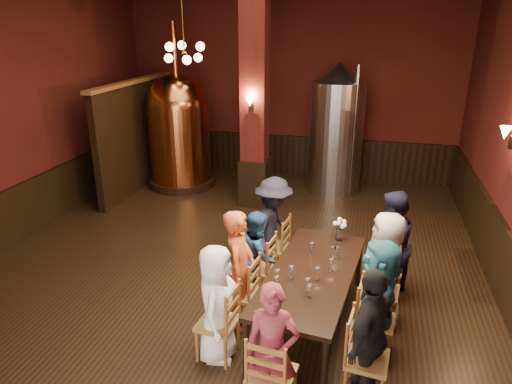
% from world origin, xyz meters
% --- Properties ---
extents(room, '(10.00, 10.02, 4.50)m').
position_xyz_m(room, '(0.00, 0.00, 2.25)').
color(room, black).
rests_on(room, ground).
extents(wainscot_right, '(0.08, 9.90, 1.00)m').
position_xyz_m(wainscot_right, '(3.96, 0.00, 0.50)').
color(wainscot_right, black).
rests_on(wainscot_right, ground).
extents(wainscot_back, '(7.90, 0.08, 1.00)m').
position_xyz_m(wainscot_back, '(0.00, 4.96, 0.50)').
color(wainscot_back, black).
rests_on(wainscot_back, ground).
extents(wainscot_left, '(0.08, 9.90, 1.00)m').
position_xyz_m(wainscot_left, '(-3.96, 0.00, 0.50)').
color(wainscot_left, black).
rests_on(wainscot_left, ground).
extents(column, '(0.58, 0.58, 4.50)m').
position_xyz_m(column, '(-0.30, 2.80, 2.25)').
color(column, '#49140F').
rests_on(column, ground).
extents(partition, '(0.22, 3.50, 2.40)m').
position_xyz_m(partition, '(-3.20, 3.20, 1.20)').
color(partition, black).
rests_on(partition, ground).
extents(pendant_cluster, '(0.90, 0.90, 1.70)m').
position_xyz_m(pendant_cluster, '(-1.80, 2.90, 3.10)').
color(pendant_cluster, '#A57226').
rests_on(pendant_cluster, room).
extents(sconce_wall, '(0.20, 0.20, 0.36)m').
position_xyz_m(sconce_wall, '(3.90, 0.80, 2.20)').
color(sconce_wall, black).
rests_on(sconce_wall, room).
extents(sconce_column, '(0.20, 0.20, 0.36)m').
position_xyz_m(sconce_column, '(-0.30, 2.50, 2.20)').
color(sconce_column, black).
rests_on(sconce_column, column).
extents(dining_table, '(1.26, 2.50, 0.75)m').
position_xyz_m(dining_table, '(1.43, -1.04, 0.69)').
color(dining_table, black).
rests_on(dining_table, ground).
extents(chair_0, '(0.51, 0.51, 0.92)m').
position_xyz_m(chair_0, '(0.47, -1.93, 0.46)').
color(chair_0, '#976226').
rests_on(chair_0, ground).
extents(person_0, '(0.51, 0.73, 1.43)m').
position_xyz_m(person_0, '(0.47, -1.93, 0.71)').
color(person_0, white).
rests_on(person_0, ground).
extents(chair_1, '(0.51, 0.51, 0.92)m').
position_xyz_m(chair_1, '(0.54, -1.27, 0.46)').
color(chair_1, '#976226').
rests_on(chair_1, ground).
extents(person_1, '(0.41, 0.60, 1.58)m').
position_xyz_m(person_1, '(0.54, -1.27, 0.79)').
color(person_1, '#C94E22').
rests_on(person_1, ground).
extents(chair_2, '(0.51, 0.51, 0.92)m').
position_xyz_m(chair_2, '(0.62, -0.61, 0.46)').
color(chair_2, '#976226').
rests_on(chair_2, ground).
extents(person_2, '(0.46, 0.69, 1.31)m').
position_xyz_m(person_2, '(0.62, -0.61, 0.65)').
color(person_2, navy).
rests_on(person_2, ground).
extents(chair_3, '(0.51, 0.51, 0.92)m').
position_xyz_m(chair_3, '(0.69, 0.05, 0.46)').
color(chair_3, '#976226').
rests_on(chair_3, ground).
extents(person_3, '(0.72, 1.09, 1.57)m').
position_xyz_m(person_3, '(0.69, 0.05, 0.79)').
color(person_3, black).
rests_on(person_3, ground).
extents(chair_4, '(0.51, 0.51, 0.92)m').
position_xyz_m(chair_4, '(2.16, -2.13, 0.46)').
color(chair_4, '#976226').
rests_on(chair_4, ground).
extents(person_4, '(0.69, 0.96, 1.51)m').
position_xyz_m(person_4, '(2.16, -2.13, 0.75)').
color(person_4, black).
rests_on(person_4, ground).
extents(chair_5, '(0.51, 0.51, 0.92)m').
position_xyz_m(chair_5, '(2.23, -1.46, 0.46)').
color(chair_5, '#976226').
rests_on(chair_5, ground).
extents(person_5, '(0.51, 1.41, 1.50)m').
position_xyz_m(person_5, '(2.23, -1.46, 0.75)').
color(person_5, teal).
rests_on(person_5, ground).
extents(chair_6, '(0.51, 0.51, 0.92)m').
position_xyz_m(chair_6, '(2.31, -0.80, 0.46)').
color(chair_6, '#976226').
rests_on(chair_6, ground).
extents(person_6, '(0.59, 0.82, 1.55)m').
position_xyz_m(person_6, '(2.31, -0.80, 0.77)').
color(person_6, beige).
rests_on(person_6, ground).
extents(chair_7, '(0.51, 0.51, 0.92)m').
position_xyz_m(chair_7, '(2.38, -0.14, 0.46)').
color(chair_7, '#976226').
rests_on(chair_7, ground).
extents(person_7, '(0.68, 0.86, 1.58)m').
position_xyz_m(person_7, '(2.38, -0.14, 0.79)').
color(person_7, black).
rests_on(person_7, ground).
extents(chair_8, '(0.51, 0.51, 0.92)m').
position_xyz_m(chair_8, '(1.25, -2.58, 0.46)').
color(chair_8, '#976226').
rests_on(chair_8, ground).
extents(person_8, '(0.56, 0.39, 1.45)m').
position_xyz_m(person_8, '(1.25, -2.58, 0.72)').
color(person_8, maroon).
rests_on(person_8, ground).
extents(copper_kettle, '(1.68, 1.68, 3.70)m').
position_xyz_m(copper_kettle, '(-2.29, 3.53, 1.35)').
color(copper_kettle, black).
rests_on(copper_kettle, ground).
extents(steel_vessel, '(1.42, 1.42, 2.88)m').
position_xyz_m(steel_vessel, '(1.25, 4.05, 1.44)').
color(steel_vessel, '#B2B2B7').
rests_on(steel_vessel, ground).
extents(rose_vase, '(0.20, 0.20, 0.34)m').
position_xyz_m(rose_vase, '(1.68, -0.06, 0.97)').
color(rose_vase, white).
rests_on(rose_vase, dining_table).
extents(wine_glass_0, '(0.07, 0.07, 0.17)m').
position_xyz_m(wine_glass_0, '(1.20, -1.26, 0.83)').
color(wine_glass_0, white).
rests_on(wine_glass_0, dining_table).
extents(wine_glass_1, '(0.07, 0.07, 0.17)m').
position_xyz_m(wine_glass_1, '(1.05, -1.39, 0.83)').
color(wine_glass_1, white).
rests_on(wine_glass_1, dining_table).
extents(wine_glass_2, '(0.07, 0.07, 0.17)m').
position_xyz_m(wine_glass_2, '(1.65, -0.96, 0.83)').
color(wine_glass_2, white).
rests_on(wine_glass_2, dining_table).
extents(wine_glass_3, '(0.07, 0.07, 0.17)m').
position_xyz_m(wine_glass_3, '(1.43, -1.49, 0.83)').
color(wine_glass_3, white).
rests_on(wine_glass_3, dining_table).
extents(wine_glass_4, '(0.07, 0.07, 0.17)m').
position_xyz_m(wine_glass_4, '(1.36, -0.57, 0.83)').
color(wine_glass_4, white).
rests_on(wine_glass_4, dining_table).
extents(wine_glass_5, '(0.07, 0.07, 0.17)m').
position_xyz_m(wine_glass_5, '(1.07, -1.55, 0.83)').
color(wine_glass_5, white).
rests_on(wine_glass_5, dining_table).
extents(wine_glass_6, '(0.07, 0.07, 0.17)m').
position_xyz_m(wine_glass_6, '(1.51, -1.21, 0.83)').
color(wine_glass_6, white).
rests_on(wine_glass_6, dining_table).
extents(wine_glass_7, '(0.07, 0.07, 0.17)m').
position_xyz_m(wine_glass_7, '(1.65, -0.63, 0.83)').
color(wine_glass_7, white).
rests_on(wine_glass_7, dining_table).
extents(wine_glass_8, '(0.07, 0.07, 0.17)m').
position_xyz_m(wine_glass_8, '(1.69, -0.62, 0.83)').
color(wine_glass_8, white).
rests_on(wine_glass_8, dining_table).
extents(wine_glass_9, '(0.07, 0.07, 0.17)m').
position_xyz_m(wine_glass_9, '(1.47, -1.62, 0.83)').
color(wine_glass_9, white).
rests_on(wine_glass_9, dining_table).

